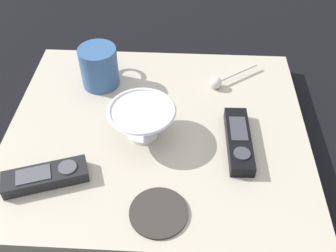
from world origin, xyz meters
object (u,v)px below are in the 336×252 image
at_px(drink_coaster, 159,212).
at_px(cereal_bowl, 142,121).
at_px(coffee_mug, 99,66).
at_px(tv_remote_near, 239,140).
at_px(teaspoon, 219,81).
at_px(tv_remote_far, 46,176).

bearing_deg(drink_coaster, cereal_bowl, 103.70).
bearing_deg(cereal_bowl, coffee_mug, 125.03).
height_order(cereal_bowl, drink_coaster, cereal_bowl).
bearing_deg(coffee_mug, drink_coaster, -65.40).
bearing_deg(tv_remote_near, coffee_mug, 149.47).
bearing_deg(teaspoon, tv_remote_far, -138.26).
xyz_separation_m(cereal_bowl, tv_remote_far, (-0.17, -0.13, -0.03)).
xyz_separation_m(coffee_mug, teaspoon, (0.29, 0.00, -0.03)).
height_order(teaspoon, tv_remote_far, teaspoon).
height_order(coffee_mug, teaspoon, coffee_mug).
bearing_deg(tv_remote_near, cereal_bowl, 174.56).
height_order(teaspoon, drink_coaster, teaspoon).
relative_size(cereal_bowl, coffee_mug, 1.15).
bearing_deg(drink_coaster, tv_remote_near, 48.36).
bearing_deg(tv_remote_far, tv_remote_near, 16.77).
distance_m(tv_remote_near, tv_remote_far, 0.39).
height_order(teaspoon, tv_remote_near, teaspoon).
relative_size(coffee_mug, teaspoon, 1.01).
height_order(tv_remote_far, drink_coaster, tv_remote_far).
bearing_deg(tv_remote_near, drink_coaster, -131.64).
bearing_deg(teaspoon, drink_coaster, -108.42).
relative_size(cereal_bowl, drink_coaster, 1.33).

